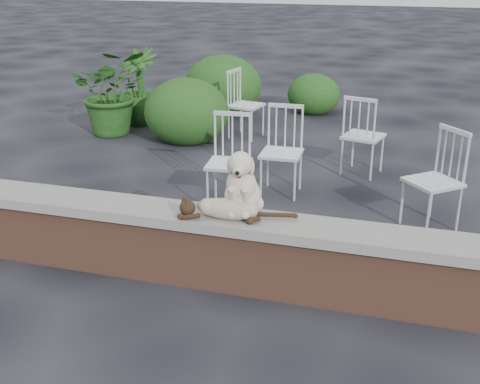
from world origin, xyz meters
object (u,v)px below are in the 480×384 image
(chair_a, at_px, (229,162))
(potted_plant_a, at_px, (112,92))
(chair_c, at_px, (364,135))
(chair_b, at_px, (281,152))
(chair_d, at_px, (433,180))
(dog, at_px, (243,180))
(potted_plant_b, at_px, (138,87))
(cat, at_px, (226,208))
(chair_e, at_px, (246,104))

(chair_a, bearing_deg, potted_plant_a, 132.61)
(chair_c, relative_size, chair_a, 1.00)
(chair_c, distance_m, chair_b, 1.19)
(chair_d, bearing_deg, potted_plant_a, -157.19)
(chair_d, height_order, chair_b, same)
(dog, xyz_separation_m, potted_plant_a, (-2.96, 3.55, -0.24))
(dog, height_order, chair_c, dog)
(dog, height_order, potted_plant_a, potted_plant_a)
(potted_plant_b, bearing_deg, cat, -57.28)
(chair_d, height_order, chair_a, same)
(dog, xyz_separation_m, cat, (-0.08, -0.15, -0.17))
(cat, xyz_separation_m, potted_plant_b, (-2.75, 4.28, -0.10))
(potted_plant_a, distance_m, potted_plant_b, 0.60)
(chair_d, xyz_separation_m, chair_c, (-0.76, 1.36, 0.00))
(chair_c, bearing_deg, potted_plant_a, 2.74)
(chair_d, bearing_deg, chair_a, -130.43)
(chair_b, relative_size, potted_plant_a, 0.78)
(potted_plant_a, bearing_deg, chair_d, -25.70)
(chair_c, relative_size, chair_b, 1.00)
(chair_d, bearing_deg, dog, -85.54)
(cat, xyz_separation_m, chair_d, (1.48, 1.60, -0.20))
(cat, relative_size, potted_plant_a, 0.85)
(dog, height_order, chair_a, dog)
(potted_plant_b, bearing_deg, potted_plant_a, -102.11)
(cat, relative_size, chair_d, 1.10)
(chair_b, xyz_separation_m, potted_plant_a, (-2.83, 1.65, 0.13))
(dog, relative_size, chair_a, 0.55)
(potted_plant_a, bearing_deg, chair_c, -11.59)
(chair_e, height_order, chair_a, same)
(chair_b, bearing_deg, potted_plant_b, 138.54)
(chair_b, distance_m, potted_plant_b, 3.51)
(chair_e, distance_m, chair_a, 2.55)
(dog, height_order, potted_plant_b, potted_plant_b)
(chair_b, distance_m, potted_plant_a, 3.28)
(chair_a, height_order, potted_plant_a, potted_plant_a)
(dog, bearing_deg, cat, -125.56)
(chair_e, distance_m, potted_plant_b, 1.76)
(chair_c, relative_size, potted_plant_a, 0.78)
(chair_e, relative_size, potted_plant_a, 0.78)
(chair_d, bearing_deg, cat, -84.31)
(potted_plant_a, relative_size, potted_plant_b, 1.06)
(dog, relative_size, potted_plant_a, 0.43)
(dog, height_order, chair_e, dog)
(chair_b, bearing_deg, dog, -88.12)
(chair_c, distance_m, potted_plant_a, 3.67)
(cat, height_order, chair_d, chair_d)
(cat, xyz_separation_m, chair_e, (-1.01, 4.06, -0.20))
(cat, xyz_separation_m, chair_b, (-0.05, 2.05, -0.20))
(chair_e, bearing_deg, chair_c, -110.85)
(chair_c, relative_size, potted_plant_b, 0.83)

